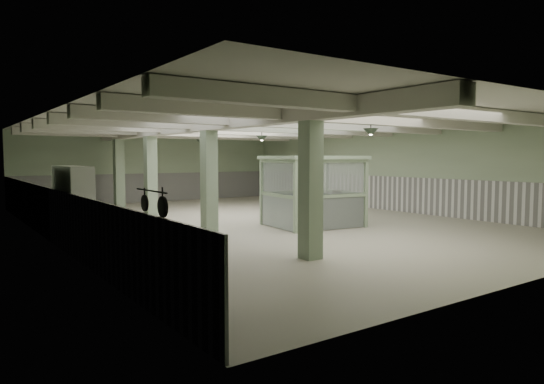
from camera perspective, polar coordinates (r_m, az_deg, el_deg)
floor at (r=17.63m, az=-1.65°, el=-3.56°), size 20.00×20.00×0.00m
ceiling at (r=17.52m, az=-1.68°, el=8.19°), size 14.00×20.00×0.02m
wall_back at (r=26.41m, az=-13.69°, el=2.80°), size 14.00×0.02×3.60m
wall_front at (r=10.67m, az=29.38°, el=0.60°), size 14.00×0.02×3.60m
wall_left at (r=14.84m, az=-24.88°, el=1.59°), size 0.02×20.00×3.60m
wall_right at (r=22.12m, az=13.68°, el=2.57°), size 0.02×20.00×3.60m
wainscot_left at (r=14.92m, az=-24.66°, el=-2.44°), size 0.05×19.90×1.50m
wainscot_right at (r=22.15m, az=13.59°, el=-0.15°), size 0.05×19.90×1.50m
wainscot_back at (r=26.43m, az=-13.64°, el=0.52°), size 13.90×0.05×1.50m
girder at (r=16.27m, az=-9.12°, el=7.68°), size 0.45×19.90×0.40m
beam_a at (r=11.99m, az=18.70°, el=9.00°), size 13.90×0.35×0.32m
beam_b at (r=13.62m, az=10.10°, el=8.54°), size 13.90×0.35×0.32m
beam_c at (r=15.48m, az=3.47°, el=8.06°), size 13.90×0.35×0.32m
beam_d at (r=17.51m, az=-1.67°, el=7.61°), size 13.90×0.35×0.32m
beam_e at (r=19.64m, az=-5.72°, el=7.21°), size 13.90×0.35×0.32m
beam_f at (r=21.85m, az=-8.95°, el=6.86°), size 13.90×0.35×0.32m
beam_g at (r=24.12m, az=-11.58°, el=6.57°), size 13.90×0.35×0.32m
column_a at (r=11.17m, az=4.57°, el=1.26°), size 0.42×0.42×3.60m
column_b at (r=15.35m, az=-7.42°, el=2.01°), size 0.42×0.42×3.60m
column_c at (r=19.92m, az=-14.11°, el=2.40°), size 0.42×0.42×3.60m
column_d at (r=23.69m, az=-17.57°, el=2.59°), size 0.42×0.42×3.60m
hook_rail at (r=7.51m, az=-14.04°, el=0.13°), size 0.02×1.20×0.02m
pendant_front at (r=13.96m, az=11.54°, el=6.89°), size 0.44×0.44×0.22m
pendant_mid at (r=18.18m, az=-1.22°, el=6.31°), size 0.44×0.44×0.22m
pendant_back at (r=22.51m, az=-8.36°, el=5.85°), size 0.44×0.44×0.22m
prep_counter at (r=9.69m, az=-16.00°, el=-7.32°), size 0.90×5.17×0.91m
pitcher_near at (r=10.11m, az=-16.82°, el=-3.47°), size 0.24×0.26×0.30m
pitcher_far at (r=8.09m, az=-10.94°, el=-5.42°), size 0.22×0.24×0.25m
veg_colander at (r=8.62m, az=-14.48°, el=-4.99°), size 0.62×0.62×0.22m
orange_bowl at (r=11.39m, az=-19.35°, el=-3.25°), size 0.29×0.29×0.08m
skillet_near at (r=7.25m, az=-12.74°, el=-1.73°), size 0.04×0.31×0.31m
skillet_far at (r=7.93m, az=-14.74°, el=-1.27°), size 0.03×0.26×0.26m
walkin_cooler at (r=13.69m, az=-22.27°, el=-1.75°), size 0.96×2.24×2.06m
guard_booth at (r=16.59m, az=4.82°, el=1.68°), size 3.26×2.86×2.40m
filing_cabinet at (r=17.78m, az=8.14°, el=-1.66°), size 0.45×0.58×1.16m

